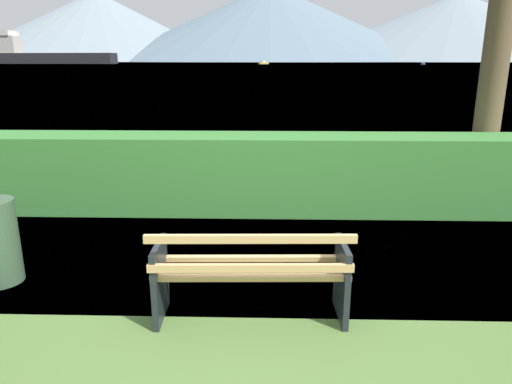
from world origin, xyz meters
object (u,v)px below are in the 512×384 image
Objects in this scene: park_bench at (251,273)px; cargo_ship_large at (39,54)px; sailboat_mid at (264,63)px; fishing_boat_near at (423,64)px.

park_bench is 285.61m from cargo_ship_large.
sailboat_mid is at bearing -10.13° from cargo_ship_large.
sailboat_mid is at bearing 90.72° from park_bench.
park_bench is 234.96m from sailboat_mid.
fishing_boat_near is 74.40m from sailboat_mid.
park_bench is 0.02× the size of cargo_ship_large.
cargo_ship_large is (-125.04, 256.74, 4.42)m from park_bench.
cargo_ship_large is at bearing 115.97° from park_bench.
cargo_ship_large reaches higher than fishing_boat_near.
sailboat_mid is (122.08, -21.80, -4.23)m from cargo_ship_large.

